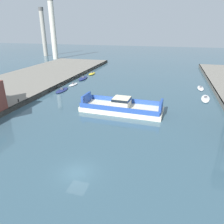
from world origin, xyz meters
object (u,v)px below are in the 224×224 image
(moored_boat_mid_left, at_px, (83,78))
(chain_ferry, at_px, (121,107))
(moored_boat_far_right, at_px, (92,74))
(smokestack_distant_a, at_px, (43,31))
(moored_boat_upstream_b, at_px, (73,85))
(smokestack_distant_b, at_px, (53,27))
(moored_boat_upstream_a, at_px, (201,88))
(moored_boat_near_left, at_px, (62,90))
(moored_boat_far_left, at_px, (205,99))

(moored_boat_mid_left, bearing_deg, chain_ferry, -52.52)
(moored_boat_far_right, bearing_deg, smokestack_distant_a, 136.89)
(chain_ferry, bearing_deg, moored_boat_upstream_b, 138.36)
(chain_ferry, bearing_deg, smokestack_distant_b, 128.63)
(smokestack_distant_b, bearing_deg, moored_boat_mid_left, -50.68)
(moored_boat_upstream_b, bearing_deg, moored_boat_upstream_a, 9.59)
(moored_boat_near_left, distance_m, smokestack_distant_a, 89.09)
(moored_boat_far_left, bearing_deg, moored_boat_far_right, 151.80)
(moored_boat_upstream_b, bearing_deg, moored_boat_far_right, 90.38)
(chain_ferry, height_order, moored_boat_upstream_b, chain_ferry)
(moored_boat_near_left, xyz_separation_m, moored_boat_far_left, (40.48, 3.17, -0.02))
(smokestack_distant_a, bearing_deg, moored_boat_far_right, -43.11)
(chain_ferry, bearing_deg, moored_boat_far_right, 120.01)
(chain_ferry, bearing_deg, smokestack_distant_a, 130.55)
(moored_boat_mid_left, relative_size, moored_boat_far_left, 0.98)
(moored_boat_near_left, bearing_deg, smokestack_distant_a, 124.91)
(moored_boat_mid_left, height_order, moored_boat_upstream_a, moored_boat_mid_left)
(moored_boat_upstream_a, relative_size, smokestack_distant_b, 0.19)
(chain_ferry, height_order, smokestack_distant_a, smokestack_distant_a)
(chain_ferry, height_order, moored_boat_mid_left, chain_ferry)
(moored_boat_far_right, relative_size, smokestack_distant_b, 0.16)
(moored_boat_far_right, xyz_separation_m, smokestack_distant_b, (-36.87, 36.13, 17.32))
(moored_boat_mid_left, xyz_separation_m, smokestack_distant_b, (-36.70, 44.81, 17.32))
(moored_boat_upstream_a, relative_size, moored_boat_upstream_b, 1.24)
(smokestack_distant_a, bearing_deg, smokestack_distant_b, -39.25)
(moored_boat_upstream_a, bearing_deg, moored_boat_upstream_b, -170.41)
(moored_boat_far_left, bearing_deg, moored_boat_mid_left, 162.28)
(chain_ferry, distance_m, moored_boat_mid_left, 34.55)
(moored_boat_upstream_b, xyz_separation_m, smokestack_distant_b, (-36.99, 53.79, 17.41))
(moored_boat_mid_left, height_order, moored_boat_upstream_b, moored_boat_mid_left)
(moored_boat_far_right, bearing_deg, chain_ferry, -59.99)
(smokestack_distant_a, bearing_deg, moored_boat_far_left, -37.18)
(moored_boat_near_left, height_order, moored_boat_far_right, moored_boat_far_right)
(moored_boat_far_left, distance_m, smokestack_distant_b, 97.95)
(chain_ferry, relative_size, moored_boat_mid_left, 2.54)
(chain_ferry, relative_size, moored_boat_upstream_a, 3.00)
(moored_boat_mid_left, relative_size, moored_boat_far_right, 1.34)
(chain_ferry, xyz_separation_m, moored_boat_near_left, (-21.03, 11.31, -0.82))
(moored_boat_near_left, bearing_deg, moored_boat_far_left, 4.48)
(chain_ferry, xyz_separation_m, smokestack_distant_b, (-57.72, 72.22, 16.59))
(moored_boat_far_right, distance_m, moored_boat_upstream_a, 41.58)
(moored_boat_mid_left, xyz_separation_m, moored_boat_upstream_b, (0.29, -8.99, -0.09))
(moored_boat_upstream_a, distance_m, smokestack_distant_b, 91.89)
(moored_boat_near_left, relative_size, moored_boat_upstream_b, 1.34)
(moored_boat_near_left, bearing_deg, moored_boat_upstream_a, 19.00)
(moored_boat_upstream_a, bearing_deg, moored_boat_mid_left, 176.83)
(moored_boat_upstream_a, bearing_deg, moored_boat_near_left, -161.00)
(chain_ferry, relative_size, moored_boat_far_right, 3.41)
(smokestack_distant_b, bearing_deg, moored_boat_upstream_a, -31.42)
(moored_boat_near_left, bearing_deg, moored_boat_far_right, 89.59)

